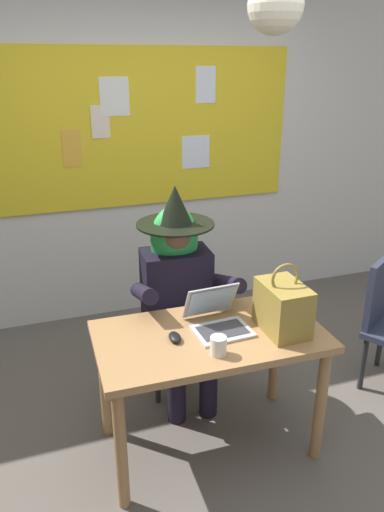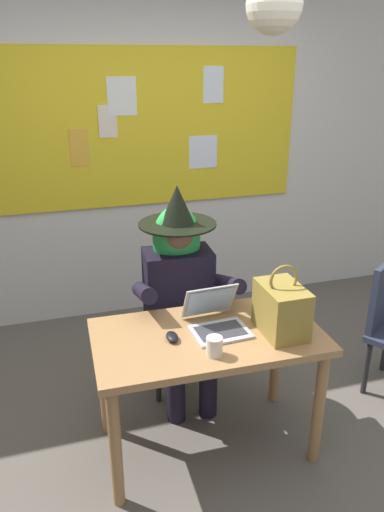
% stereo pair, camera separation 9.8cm
% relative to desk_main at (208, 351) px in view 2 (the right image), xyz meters
% --- Properties ---
extents(ground_plane, '(24.00, 24.00, 0.00)m').
position_rel_desk_main_xyz_m(ground_plane, '(0.11, -0.05, -0.62)').
color(ground_plane, '#5B544C').
extents(wall_back_bulletin, '(6.31, 1.98, 2.71)m').
position_rel_desk_main_xyz_m(wall_back_bulletin, '(0.12, 1.79, 0.75)').
color(wall_back_bulletin, silver).
rests_on(wall_back_bulletin, ground).
extents(desk_main, '(1.20, 0.68, 0.73)m').
position_rel_desk_main_xyz_m(desk_main, '(0.00, 0.00, 0.00)').
color(desk_main, '#A37547').
rests_on(desk_main, ground).
extents(chair_at_desk, '(0.46, 0.46, 0.88)m').
position_rel_desk_main_xyz_m(chair_at_desk, '(0.02, 0.69, -0.13)').
color(chair_at_desk, '#2D3347').
rests_on(chair_at_desk, ground).
extents(person_costumed, '(0.61, 0.71, 1.37)m').
position_rel_desk_main_xyz_m(person_costumed, '(0.01, 0.56, 0.15)').
color(person_costumed, black).
rests_on(person_costumed, ground).
extents(laptop, '(0.31, 0.33, 0.21)m').
position_rel_desk_main_xyz_m(laptop, '(0.06, 0.05, 0.16)').
color(laptop, '#B7B7BC').
rests_on(laptop, desk_main).
extents(computer_mouse, '(0.06, 0.11, 0.03)m').
position_rel_desk_main_xyz_m(computer_mouse, '(-0.19, -0.01, 0.13)').
color(computer_mouse, black).
rests_on(computer_mouse, desk_main).
extents(handbag, '(0.20, 0.30, 0.38)m').
position_rel_desk_main_xyz_m(handbag, '(0.37, -0.09, 0.24)').
color(handbag, olive).
rests_on(handbag, desk_main).
extents(coffee_mug, '(0.08, 0.08, 0.09)m').
position_rel_desk_main_xyz_m(coffee_mug, '(-0.03, -0.20, 0.16)').
color(coffee_mug, silver).
rests_on(coffee_mug, desk_main).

